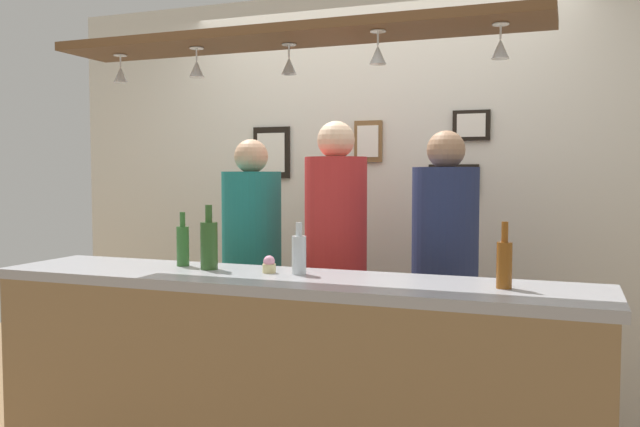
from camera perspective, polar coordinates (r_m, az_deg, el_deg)
The scene contains 20 objects.
back_wall at distance 4.21m, azimuth 4.82°, elevation 1.42°, with size 4.40×0.06×2.60m, color silver.
bar_counter at distance 2.81m, azimuth -4.46°, elevation -12.44°, with size 2.70×0.55×1.01m.
overhead_glass_rack at distance 2.95m, azimuth -2.85°, elevation 15.02°, with size 2.20×0.36×0.04m, color brown.
hanging_wineglass_far_left at distance 3.39m, azimuth -16.82°, elevation 11.46°, with size 0.07×0.07×0.13m.
hanging_wineglass_left at distance 3.12m, azimuth -10.59°, elevation 12.26°, with size 0.07×0.07×0.13m.
hanging_wineglass_center_left at distance 2.99m, azimuth -2.69°, elevation 12.70°, with size 0.07×0.07×0.13m.
hanging_wineglass_center at distance 2.73m, azimuth 5.01°, elevation 13.58°, with size 0.07×0.07×0.13m.
hanging_wineglass_center_right at distance 2.68m, azimuth 15.30°, elevation 13.64°, with size 0.07×0.07×0.13m.
person_left_teal_shirt at distance 3.82m, azimuth -5.91°, elevation -3.47°, with size 0.34×0.34×1.65m.
person_middle_red_shirt at distance 3.61m, azimuth 1.37°, elevation -2.93°, with size 0.34×0.34×1.73m.
person_right_navy_shirt at distance 3.46m, azimuth 10.72°, elevation -3.96°, with size 0.34×0.34×1.67m.
bottle_soda_clear at distance 2.92m, azimuth -1.83°, elevation -3.47°, with size 0.06×0.06×0.23m.
bottle_beer_green_import at distance 3.25m, azimuth -11.75°, elevation -2.63°, with size 0.06×0.06×0.26m.
bottle_champagne_green at distance 3.10m, azimuth -9.56°, elevation -2.61°, with size 0.08×0.08×0.30m.
bottle_beer_amber_tall at distance 2.66m, azimuth 15.62°, elevation -4.11°, with size 0.06×0.06×0.26m.
cupcake at distance 2.97m, azimuth -4.41°, elevation -4.44°, with size 0.06×0.06×0.08m.
picture_frame_caricature at distance 4.42m, azimuth -4.21°, elevation 5.26°, with size 0.26×0.02×0.34m.
picture_frame_upper_small at distance 4.06m, azimuth 12.93°, elevation 7.43°, with size 0.22×0.02×0.18m.
picture_frame_crest at distance 4.19m, azimuth 4.18°, elevation 6.23°, with size 0.18×0.02×0.26m.
picture_frame_lower_pair at distance 4.06m, azimuth 11.44°, elevation 2.91°, with size 0.30×0.02×0.18m.
Camera 1 is at (1.15, -2.95, 1.45)m, focal length 37.09 mm.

